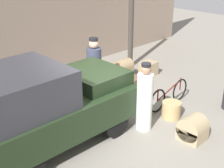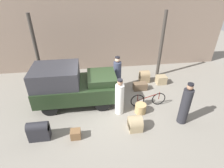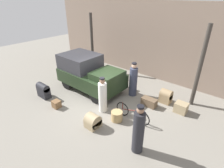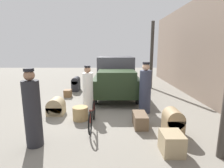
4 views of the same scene
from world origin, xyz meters
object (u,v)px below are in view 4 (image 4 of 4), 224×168
truck (116,76)px  suitcase_tan_flat (140,120)px  wicker_basket (80,113)px  conductor_in_dark_uniform (32,111)px  bicycle (92,115)px  porter_lifting_near_truck (88,90)px  suitcase_small_leather (68,93)px  trunk_wicker_pale (56,107)px  suitcase_black_upright (172,143)px  trunk_barrel_dark (76,83)px  trunk_large_brown (173,122)px  porter_carrying_trunk (145,90)px

truck → suitcase_tan_flat: (3.45, 0.63, -0.80)m
wicker_basket → conductor_in_dark_uniform: 1.84m
bicycle → porter_lifting_near_truck: 1.49m
truck → suitcase_small_leather: truck is taller
bicycle → suitcase_small_leather: bicycle is taller
trunk_wicker_pale → suitcase_small_leather: trunk_wicker_pale is taller
bicycle → suitcase_tan_flat: bicycle is taller
conductor_in_dark_uniform → suitcase_black_upright: 3.18m
suitcase_tan_flat → suitcase_small_leather: 4.38m
trunk_barrel_dark → suitcase_black_upright: 6.76m
conductor_in_dark_uniform → trunk_large_brown: (-0.56, 3.44, -0.50)m
porter_carrying_trunk → trunk_wicker_pale: 3.18m
conductor_in_dark_uniform → suitcase_tan_flat: size_ratio=2.54×
truck → porter_lifting_near_truck: size_ratio=2.19×
porter_lifting_near_truck → trunk_large_brown: bearing=52.9°
suitcase_tan_flat → trunk_wicker_pale: (-0.98, -2.76, 0.05)m
truck → wicker_basket: (2.95, -1.20, -0.78)m
trunk_barrel_dark → conductor_in_dark_uniform: bearing=1.5°
wicker_basket → suitcase_black_upright: 2.96m
porter_carrying_trunk → trunk_barrel_dark: porter_carrying_trunk is taller
suitcase_tan_flat → trunk_wicker_pale: trunk_wicker_pale is taller
trunk_barrel_dark → suitcase_small_leather: trunk_barrel_dark is taller
porter_lifting_near_truck → trunk_large_brown: 3.16m
trunk_large_brown → bicycle: bearing=-102.5°
truck → trunk_large_brown: size_ratio=5.28×
wicker_basket → trunk_barrel_dark: bearing=-166.9°
bicycle → suitcase_black_upright: (1.38, 1.87, -0.10)m
bicycle → trunk_barrel_dark: bearing=-163.1°
trunk_large_brown → trunk_barrel_dark: bearing=-144.6°
porter_lifting_near_truck → bicycle: bearing=11.9°
suitcase_tan_flat → trunk_barrel_dark: 5.35m
porter_lifting_near_truck → trunk_wicker_pale: size_ratio=2.87×
suitcase_small_leather → trunk_large_brown: size_ratio=0.53×
porter_lifting_near_truck → trunk_large_brown: porter_lifting_near_truck is taller
wicker_basket → suitcase_small_leather: bearing=-158.6°
conductor_in_dark_uniform → porter_lifting_near_truck: (-2.45, 0.94, -0.08)m
wicker_basket → trunk_large_brown: 2.81m
trunk_wicker_pale → trunk_barrel_dark: (-3.58, -0.02, 0.15)m
porter_carrying_trunk → suitcase_tan_flat: bearing=-16.7°
trunk_barrel_dark → suitcase_small_leather: (1.30, -0.14, -0.23)m
truck → wicker_basket: truck is taller
wicker_basket → porter_lifting_near_truck: porter_lifting_near_truck is taller
conductor_in_dark_uniform → porter_carrying_trunk: 3.72m
suitcase_small_leather → trunk_barrel_dark: bearing=174.0°
bicycle → conductor_in_dark_uniform: conductor_in_dark_uniform is taller
truck → conductor_in_dark_uniform: truck is taller
trunk_wicker_pale → wicker_basket: bearing=62.6°
bicycle → porter_lifting_near_truck: (-1.40, -0.29, 0.43)m
porter_carrying_trunk → suitcase_tan_flat: porter_carrying_trunk is taller
bicycle → porter_lifting_near_truck: bearing=-168.1°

